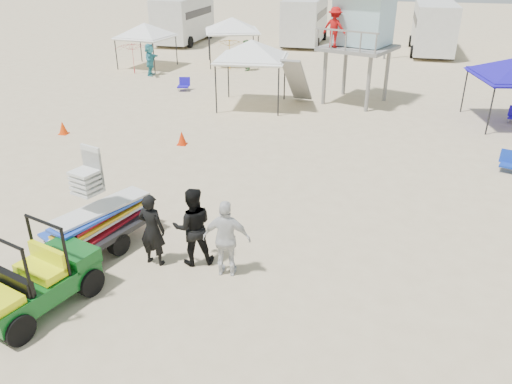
% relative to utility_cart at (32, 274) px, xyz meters
% --- Properties ---
extents(ground, '(140.00, 140.00, 0.00)m').
position_rel_utility_cart_xyz_m(ground, '(2.98, 0.51, -0.80)').
color(ground, beige).
rests_on(ground, ground).
extents(utility_cart, '(1.73, 2.49, 1.72)m').
position_rel_utility_cart_xyz_m(utility_cart, '(0.00, 0.00, 0.00)').
color(utility_cart, '#0C4E17').
rests_on(utility_cart, ground).
extents(surf_trailer, '(1.91, 2.69, 2.18)m').
position_rel_utility_cart_xyz_m(surf_trailer, '(0.00, 2.33, 0.09)').
color(surf_trailer, black).
rests_on(surf_trailer, ground).
extents(man_left, '(0.66, 0.47, 1.69)m').
position_rel_utility_cart_xyz_m(man_left, '(1.52, 2.03, 0.05)').
color(man_left, black).
rests_on(man_left, ground).
extents(man_mid, '(1.08, 0.98, 1.81)m').
position_rel_utility_cart_xyz_m(man_mid, '(2.37, 2.28, 0.11)').
color(man_mid, black).
rests_on(man_mid, ground).
extents(man_right, '(1.06, 0.54, 1.74)m').
position_rel_utility_cart_xyz_m(man_right, '(3.22, 2.03, 0.07)').
color(man_right, silver).
rests_on(man_right, ground).
extents(lifeguard_tower, '(3.67, 3.67, 4.57)m').
position_rel_utility_cart_xyz_m(lifeguard_tower, '(4.75, 16.63, 2.60)').
color(lifeguard_tower, gray).
rests_on(lifeguard_tower, ground).
extents(canopy_white_a, '(3.09, 3.09, 3.31)m').
position_rel_utility_cart_xyz_m(canopy_white_a, '(0.42, 14.77, 1.96)').
color(canopy_white_a, black).
rests_on(canopy_white_a, ground).
extents(canopy_white_b, '(3.04, 3.04, 2.96)m').
position_rel_utility_cart_xyz_m(canopy_white_b, '(-7.80, 21.38, 1.61)').
color(canopy_white_b, black).
rests_on(canopy_white_b, ground).
extents(canopy_white_c, '(3.87, 3.87, 3.16)m').
position_rel_utility_cart_xyz_m(canopy_white_c, '(-3.10, 23.53, 1.81)').
color(canopy_white_c, black).
rests_on(canopy_white_c, ground).
extents(umbrella_a, '(2.39, 2.41, 1.72)m').
position_rel_utility_cart_xyz_m(umbrella_a, '(-7.76, 19.50, 0.06)').
color(umbrella_a, red).
rests_on(umbrella_a, ground).
extents(umbrella_b, '(2.46, 2.49, 1.77)m').
position_rel_utility_cart_xyz_m(umbrella_b, '(-2.78, 21.87, 0.08)').
color(umbrella_b, orange).
rests_on(umbrella_b, ground).
extents(cone_near, '(0.34, 0.34, 0.50)m').
position_rel_utility_cart_xyz_m(cone_near, '(-0.75, 9.29, -0.55)').
color(cone_near, red).
rests_on(cone_near, ground).
extents(cone_far, '(0.34, 0.34, 0.50)m').
position_rel_utility_cart_xyz_m(cone_far, '(-5.58, 9.26, -0.55)').
color(cone_far, '#FF4108').
rests_on(cone_far, ground).
extents(beach_chair_a, '(0.63, 0.68, 0.64)m').
position_rel_utility_cart_xyz_m(beach_chair_a, '(-3.59, 16.64, -0.49)').
color(beach_chair_a, '#1C10B4').
rests_on(beach_chair_a, ground).
extents(beach_chair_b, '(0.67, 0.73, 0.64)m').
position_rel_utility_cart_xyz_m(beach_chair_b, '(10.19, 9.64, -0.49)').
color(beach_chair_b, '#0F31A8').
rests_on(beach_chair_b, ground).
extents(rv_far_left, '(2.64, 6.80, 3.25)m').
position_rel_utility_cart_xyz_m(rv_far_left, '(-9.03, 30.50, 1.00)').
color(rv_far_left, silver).
rests_on(rv_far_left, ground).
extents(rv_mid_left, '(2.65, 6.50, 3.25)m').
position_rel_utility_cart_xyz_m(rv_mid_left, '(-0.03, 32.00, 1.00)').
color(rv_mid_left, silver).
rests_on(rv_mid_left, ground).
extents(rv_mid_right, '(2.64, 7.00, 3.25)m').
position_rel_utility_cart_xyz_m(rv_mid_right, '(8.97, 30.50, 1.00)').
color(rv_mid_right, silver).
rests_on(rv_mid_right, ground).
extents(distant_beachgoers, '(20.18, 8.88, 1.78)m').
position_rel_utility_cart_xyz_m(distant_beachgoers, '(-0.10, 18.62, 0.08)').
color(distant_beachgoers, '#BC3542').
rests_on(distant_beachgoers, ground).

